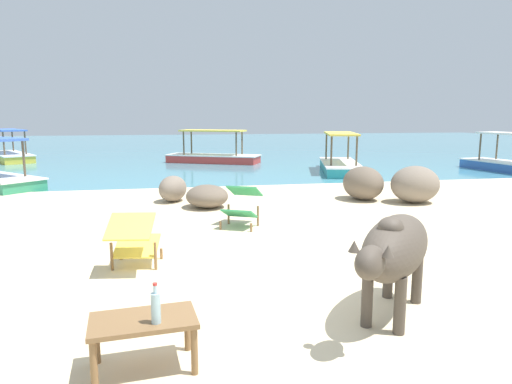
# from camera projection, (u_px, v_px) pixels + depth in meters

# --- Properties ---
(sand_beach) EXTENTS (18.00, 14.00, 0.04)m
(sand_beach) POSITION_uv_depth(u_px,v_px,m) (285.00, 283.00, 5.14)
(sand_beach) COLOR beige
(sand_beach) RESTS_ON ground
(water_surface) EXTENTS (60.00, 36.00, 0.03)m
(water_surface) POSITION_uv_depth(u_px,v_px,m) (191.00, 148.00, 26.46)
(water_surface) COLOR teal
(water_surface) RESTS_ON ground
(cow) EXTENTS (1.39, 1.55, 0.98)m
(cow) POSITION_uv_depth(u_px,v_px,m) (394.00, 249.00, 4.15)
(cow) COLOR #4C4238
(cow) RESTS_ON sand_beach
(low_bench_table) EXTENTS (0.80, 0.51, 0.39)m
(low_bench_table) POSITION_uv_depth(u_px,v_px,m) (143.00, 326.00, 3.31)
(low_bench_table) COLOR brown
(low_bench_table) RESTS_ON sand_beach
(bottle) EXTENTS (0.07, 0.07, 0.30)m
(bottle) POSITION_uv_depth(u_px,v_px,m) (156.00, 307.00, 3.21)
(bottle) COLOR #A3C6D1
(bottle) RESTS_ON low_bench_table
(deck_chair_near) EXTENTS (0.82, 0.92, 0.68)m
(deck_chair_near) POSITION_uv_depth(u_px,v_px,m) (242.00, 203.00, 7.64)
(deck_chair_near) COLOR brown
(deck_chair_near) RESTS_ON sand_beach
(deck_chair_far) EXTENTS (0.64, 0.84, 0.68)m
(deck_chair_far) POSITION_uv_depth(u_px,v_px,m) (134.00, 238.00, 5.49)
(deck_chair_far) COLOR brown
(deck_chair_far) RESTS_ON sand_beach
(shore_rock_large) EXTENTS (1.02, 1.15, 0.73)m
(shore_rock_large) POSITION_uv_depth(u_px,v_px,m) (363.00, 183.00, 10.01)
(shore_rock_large) COLOR #6B5B4C
(shore_rock_large) RESTS_ON sand_beach
(shore_rock_medium) EXTENTS (0.92, 0.98, 0.46)m
(shore_rock_medium) POSITION_uv_depth(u_px,v_px,m) (207.00, 196.00, 9.19)
(shore_rock_medium) COLOR #6B5B4C
(shore_rock_medium) RESTS_ON sand_beach
(shore_rock_small) EXTENTS (1.09, 0.95, 0.78)m
(shore_rock_small) POSITION_uv_depth(u_px,v_px,m) (415.00, 184.00, 9.67)
(shore_rock_small) COLOR gray
(shore_rock_small) RESTS_ON sand_beach
(shore_rock_flat) EXTENTS (0.81, 0.93, 0.55)m
(shore_rock_flat) POSITION_uv_depth(u_px,v_px,m) (173.00, 189.00, 9.83)
(shore_rock_flat) COLOR gray
(shore_rock_flat) RESTS_ON sand_beach
(boat_red) EXTENTS (3.81, 2.64, 1.29)m
(boat_red) POSITION_uv_depth(u_px,v_px,m) (213.00, 156.00, 18.08)
(boat_red) COLOR #C63833
(boat_red) RESTS_ON water_surface
(boat_yellow) EXTENTS (2.78, 3.77, 1.29)m
(boat_yellow) POSITION_uv_depth(u_px,v_px,m) (10.00, 154.00, 18.85)
(boat_yellow) COLOR gold
(boat_yellow) RESTS_ON water_surface
(boat_teal) EXTENTS (2.08, 3.85, 1.29)m
(boat_teal) POSITION_uv_depth(u_px,v_px,m) (340.00, 163.00, 15.19)
(boat_teal) COLOR teal
(boat_teal) RESTS_ON water_surface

